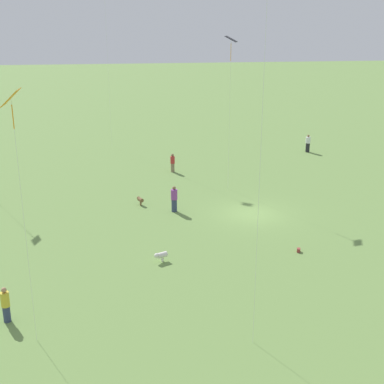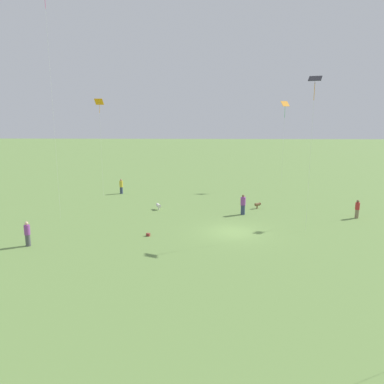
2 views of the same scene
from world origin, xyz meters
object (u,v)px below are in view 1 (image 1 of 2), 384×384
object	(u,v)px
person_1	(173,163)
picnic_bag_0	(299,250)
person_0	(6,305)
dog_0	(140,200)
kite_3	(231,46)
person_3	(308,144)
kite_2	(12,108)
dog_1	(161,255)
person_2	(174,199)

from	to	relation	value
person_1	picnic_bag_0	size ratio (longest dim) A/B	5.13
person_0	dog_0	world-z (taller)	person_0
person_0	person_1	bearing A→B (deg)	-169.27
person_0	kite_3	world-z (taller)	kite_3
person_0	person_3	distance (m)	36.89
dog_0	picnic_bag_0	size ratio (longest dim) A/B	2.12
kite_2	kite_3	size ratio (longest dim) A/B	0.91
kite_3	dog_0	distance (m)	12.96
picnic_bag_0	person_0	bearing A→B (deg)	-70.80
dog_1	picnic_bag_0	distance (m)	8.05
person_1	dog_1	xyz separation A→B (m)	(17.71, -2.48, -0.42)
person_3	dog_0	size ratio (longest dim) A/B	2.63
person_2	dog_1	bearing A→B (deg)	-108.25
dog_1	kite_2	bearing A→B (deg)	114.18
dog_1	dog_0	bearing A→B (deg)	-21.01
dog_0	picnic_bag_0	bearing A→B (deg)	-72.94
person_0	person_1	distance (m)	24.87
person_0	person_1	xyz separation A→B (m)	(-22.85, 9.81, -0.04)
person_2	person_0	bearing A→B (deg)	-131.25
person_1	person_2	size ratio (longest dim) A/B	0.88
person_1	person_3	world-z (taller)	person_3
person_1	dog_1	size ratio (longest dim) A/B	2.08
person_3	person_1	bearing A→B (deg)	140.54
person_0	dog_1	size ratio (longest dim) A/B	2.18
person_1	dog_0	bearing A→B (deg)	-92.91
kite_2	picnic_bag_0	size ratio (longest dim) A/B	33.36
person_1	kite_2	distance (m)	27.44
person_0	kite_3	distance (m)	24.32
kite_2	dog_0	size ratio (longest dim) A/B	15.76
person_1	kite_2	world-z (taller)	kite_2
person_3	dog_0	bearing A→B (deg)	157.88
person_2	kite_3	size ratio (longest dim) A/B	0.16
person_2	dog_0	world-z (taller)	person_2
person_3	kite_2	size ratio (longest dim) A/B	0.17
picnic_bag_0	dog_0	bearing A→B (deg)	-136.86
person_0	picnic_bag_0	bearing A→B (deg)	143.15
kite_2	dog_1	world-z (taller)	kite_2
person_1	picnic_bag_0	world-z (taller)	person_1
kite_3	picnic_bag_0	distance (m)	16.32
kite_3	person_3	bearing A→B (deg)	23.02
person_3	dog_0	xyz separation A→B (m)	(13.39, -17.31, -0.46)
person_1	kite_3	xyz separation A→B (m)	(5.43, 3.82, 10.14)
picnic_bag_0	dog_1	bearing A→B (deg)	-88.54
person_3	dog_1	distance (m)	28.32
dog_0	picnic_bag_0	xyz separation A→B (m)	(9.35, 8.77, -0.29)
person_3	picnic_bag_0	bearing A→B (deg)	-170.43
kite_3	person_0	bearing A→B (deg)	-151.04
dog_1	kite_3	bearing A→B (deg)	-52.50
person_2	person_1	bearing A→B (deg)	77.97
kite_2	person_0	bearing A→B (deg)	-91.69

